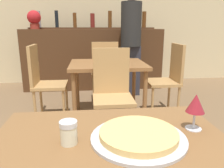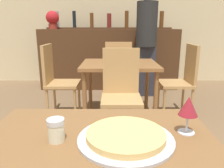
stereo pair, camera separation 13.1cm
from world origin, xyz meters
name	(u,v)px [view 1 (the left image)]	position (x,y,z in m)	size (l,w,h in m)	color
wall_back	(92,15)	(0.00, 4.05, 1.40)	(8.00, 0.05, 2.80)	beige
dining_table_far	(108,70)	(0.15, 1.98, 0.64)	(0.94, 0.77, 0.73)	brown
bar_counter	(93,59)	(0.00, 3.55, 0.56)	(2.60, 0.56, 1.13)	#4C2D19
bar_back_shelf	(92,25)	(-0.01, 3.69, 1.20)	(2.39, 0.24, 0.34)	#4C2D19
chair_far_side_front	(112,89)	(0.15, 1.43, 0.55)	(0.40, 0.40, 0.96)	tan
chair_far_side_back	(105,69)	(0.15, 2.53, 0.55)	(0.40, 0.40, 0.96)	tan
chair_far_side_left	(43,78)	(-0.65, 1.98, 0.55)	(0.40, 0.40, 0.96)	tan
chair_far_side_right	(169,76)	(0.95, 1.98, 0.55)	(0.40, 0.40, 0.96)	tan
pizza_tray	(138,136)	(0.11, 0.06, 0.75)	(0.38, 0.38, 0.04)	#B7B7BC
cheese_shaker	(69,132)	(-0.16, 0.05, 0.78)	(0.07, 0.07, 0.09)	beige
person_standing	(131,39)	(0.62, 2.97, 0.97)	(0.34, 0.34, 1.78)	#2D2D38
wine_glass	(196,104)	(0.37, 0.12, 0.85)	(0.08, 0.08, 0.16)	silver
potted_plant	(34,19)	(-1.05, 3.50, 1.31)	(0.24, 0.24, 0.33)	maroon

